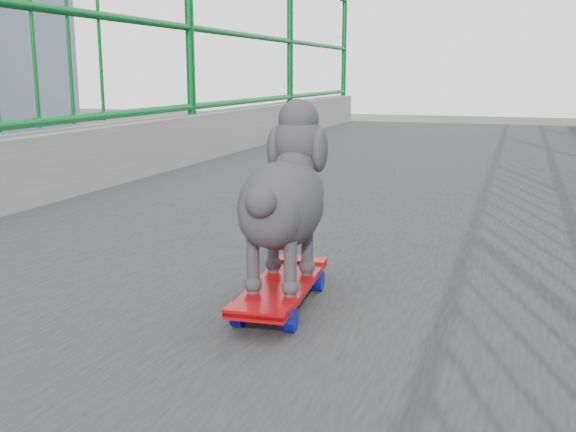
# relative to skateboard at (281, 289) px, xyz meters

# --- Properties ---
(skateboard) EXTENTS (0.17, 0.48, 0.06)m
(skateboard) POSITION_rel_skateboard_xyz_m (0.00, 0.00, 0.00)
(skateboard) COLOR #C1060B
(skateboard) RESTS_ON footbridge
(poodle) EXTENTS (0.22, 0.48, 0.40)m
(poodle) POSITION_rel_skateboard_xyz_m (-0.00, 0.03, 0.23)
(poodle) COLOR #272529
(poodle) RESTS_ON skateboard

